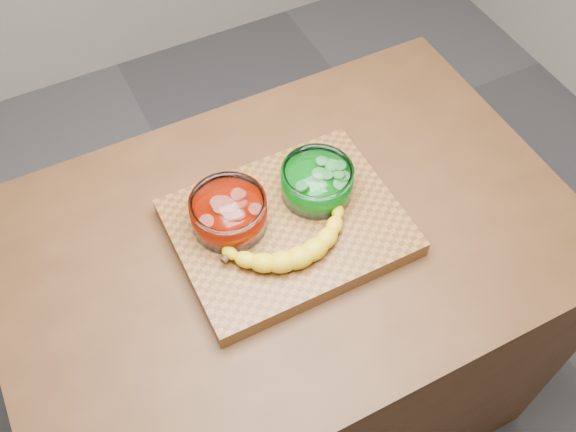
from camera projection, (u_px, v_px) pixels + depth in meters
name	position (u px, v px, depth m)	size (l,w,h in m)	color
ground	(288.00, 392.00, 2.05)	(3.50, 3.50, 0.00)	#4E4F53
counter	(288.00, 329.00, 1.69)	(1.20, 0.80, 0.90)	#4C2C16
cutting_board	(288.00, 227.00, 1.30)	(0.45, 0.35, 0.04)	brown
bowl_red	(229.00, 213.00, 1.26)	(0.15, 0.15, 0.07)	white
bowl_green	(317.00, 182.00, 1.31)	(0.15, 0.15, 0.07)	white
banana	(292.00, 243.00, 1.23)	(0.30, 0.13, 0.04)	gold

